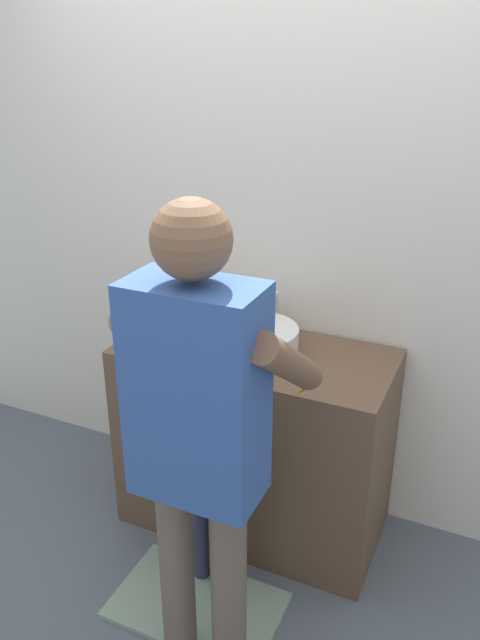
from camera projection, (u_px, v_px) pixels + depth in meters
The scene contains 9 objects.
ground_plane at pixel (225, 563), 2.61m from camera, with size 14.00×14.00×0.00m, color slate.
back_wall at pixel (287, 214), 2.59m from camera, with size 4.40×0.08×2.70m.
vanity_cabinet at pixel (254, 440), 2.69m from camera, with size 1.12×0.54×0.86m, color brown.
sink_basin at pixel (254, 340), 2.48m from camera, with size 0.36×0.36×0.11m.
faucet at pixel (274, 315), 2.65m from camera, with size 0.18×0.14×0.18m.
toothbrush_cup at pixel (195, 320), 2.67m from camera, with size 0.07×0.07×0.21m.
bath_mat at pixel (197, 605), 2.40m from camera, with size 0.64×0.40×0.02m, color gray.
child_toddler at pixel (212, 472), 2.31m from camera, with size 0.28×0.28×0.90m.
adult_parent at pixel (200, 422), 1.80m from camera, with size 0.51×0.54×1.65m.
Camera 1 is at (0.88, -1.78, 1.98)m, focal length 34.92 mm.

